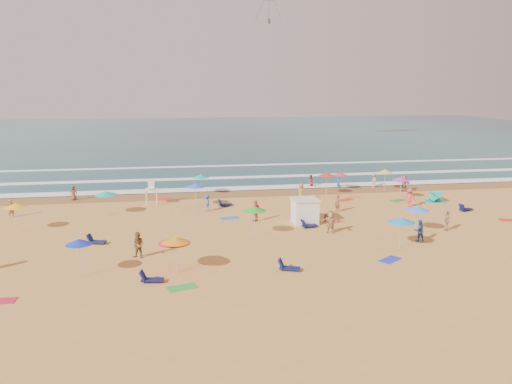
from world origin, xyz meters
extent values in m
plane|color=gold|center=(0.00, 0.00, 0.00)|extent=(220.00, 220.00, 0.00)
cube|color=#0C4756|center=(0.00, 84.00, 0.00)|extent=(220.00, 140.00, 0.18)
plane|color=olive|center=(0.00, 12.50, 0.01)|extent=(220.00, 220.00, 0.00)
cube|color=white|center=(0.00, 15.00, 0.10)|extent=(200.00, 2.20, 0.05)
cube|color=white|center=(0.00, 22.00, 0.10)|extent=(200.00, 1.60, 0.05)
cube|color=white|center=(0.00, 32.00, 0.10)|extent=(200.00, 1.20, 0.05)
cube|color=white|center=(2.15, -0.36, 1.00)|extent=(2.00, 2.00, 2.00)
cube|color=silver|center=(2.15, -0.36, 2.06)|extent=(2.20, 2.20, 0.12)
imported|color=black|center=(4.05, -0.66, 0.45)|extent=(0.61, 1.72, 0.90)
cone|color=#15B1AD|center=(-14.93, 5.30, 2.02)|extent=(1.98, 1.98, 0.35)
cone|color=#C72C4C|center=(9.67, 12.50, 1.88)|extent=(1.64, 1.64, 0.35)
cone|color=orange|center=(-8.78, -10.61, 2.19)|extent=(1.77, 1.77, 0.35)
cone|color=red|center=(7.37, 10.23, 2.30)|extent=(1.70, 1.70, 0.35)
cone|color=#CF2EA6|center=(14.39, 7.12, 2.17)|extent=(1.85, 1.85, 0.35)
cone|color=#3859FD|center=(-6.76, 7.08, 2.14)|extent=(1.76, 1.76, 0.35)
cone|color=green|center=(-2.72, -3.52, 2.22)|extent=(1.83, 1.83, 0.35)
cone|color=yellow|center=(14.50, 11.37, 2.26)|extent=(1.54, 1.54, 0.35)
cone|color=red|center=(-8.88, -10.26, 2.04)|extent=(2.03, 2.03, 0.35)
cone|color=yellow|center=(-21.31, 0.78, 2.19)|extent=(1.80, 1.80, 0.35)
cone|color=#3783F9|center=(10.22, -4.54, 1.99)|extent=(1.90, 1.90, 0.35)
cone|color=#172DCA|center=(-14.58, -10.24, 2.25)|extent=(1.59, 1.59, 0.35)
cone|color=#1B8BE7|center=(7.20, -8.10, 2.08)|extent=(2.00, 2.00, 0.35)
cone|color=#15B198|center=(-5.96, 12.50, 2.10)|extent=(1.77, 1.77, 0.35)
cube|color=#101B52|center=(-14.56, -3.59, 0.17)|extent=(1.41, 0.91, 0.34)
cube|color=#101350|center=(-10.23, -11.87, 0.17)|extent=(1.37, 0.74, 0.34)
cube|color=#101553|center=(2.18, -1.88, 0.17)|extent=(1.39, 0.81, 0.34)
cube|color=#0F164C|center=(-1.72, -11.30, 0.17)|extent=(1.41, 0.98, 0.34)
cube|color=#0E1246|center=(18.22, 1.23, 0.17)|extent=(1.41, 0.91, 0.34)
cube|color=#0E1547|center=(-3.90, 6.85, 0.17)|extent=(1.40, 0.87, 0.34)
cube|color=blue|center=(-4.04, 2.24, 0.01)|extent=(1.83, 1.17, 0.03)
cube|color=green|center=(-8.53, -12.97, 0.01)|extent=(1.87, 1.31, 0.03)
cube|color=#FB301B|center=(-10.06, 11.36, 0.01)|extent=(1.90, 1.52, 0.03)
cube|color=#EE5B38|center=(4.76, -0.47, 0.01)|extent=(1.78, 1.02, 0.03)
cube|color=red|center=(8.55, 7.55, 0.01)|extent=(1.90, 1.45, 0.03)
cube|color=#2232D9|center=(5.41, -10.44, 0.01)|extent=(1.89, 1.68, 0.03)
cube|color=#249030|center=(13.83, 6.43, 0.01)|extent=(1.88, 1.35, 0.03)
cube|color=red|center=(20.06, -2.48, 0.01)|extent=(1.86, 1.27, 0.03)
cube|color=orange|center=(9.82, 8.58, 0.01)|extent=(1.90, 1.61, 0.03)
imported|color=#DD3741|center=(13.67, 3.62, 0.93)|extent=(1.38, 1.18, 1.85)
imported|color=tan|center=(3.38, -3.68, 0.92)|extent=(1.79, 1.13, 1.84)
imported|color=tan|center=(12.93, -4.48, 0.83)|extent=(0.65, 1.05, 1.67)
imported|color=#B42D3D|center=(6.88, 14.93, 0.59)|extent=(1.03, 0.98, 1.68)
imported|color=#966445|center=(-23.28, 5.79, 0.82)|extent=(0.71, 0.63, 1.63)
imported|color=blue|center=(-5.82, 5.18, 0.80)|extent=(0.63, 1.05, 1.60)
imported|color=#9C7948|center=(3.97, 7.99, 0.91)|extent=(0.98, 1.06, 1.82)
imported|color=brown|center=(6.19, 2.94, 0.80)|extent=(0.63, 0.69, 1.59)
imported|color=tan|center=(14.07, 13.50, 0.85)|extent=(0.63, 1.10, 1.69)
imported|color=brown|center=(-11.31, -7.28, 0.91)|extent=(1.08, 0.98, 1.81)
imported|color=#2368A6|center=(9.96, 13.95, 0.56)|extent=(0.40, 0.60, 1.61)
imported|color=#234FA6|center=(9.32, -6.80, 0.83)|extent=(0.84, 0.68, 1.66)
imported|color=#D7355B|center=(-1.91, 0.81, 0.94)|extent=(1.15, 1.06, 1.89)
imported|color=#9D6B48|center=(16.56, 10.80, 0.93)|extent=(1.25, 1.78, 1.85)
imported|color=brown|center=(-19.08, 12.12, 0.76)|extent=(0.87, 0.72, 1.52)
cube|color=#3F3326|center=(10.11, 57.78, 23.86)|extent=(0.40, 0.30, 0.90)
camera|label=1|loc=(-8.71, -40.45, 11.36)|focal=35.00mm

